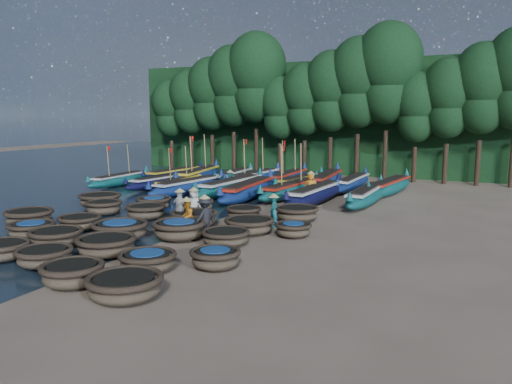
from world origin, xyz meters
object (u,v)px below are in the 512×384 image
at_px(long_boat_5, 248,190).
at_px(fisherman_1, 274,209).
at_px(long_boat_4, 231,186).
at_px(fisherman_0, 194,204).
at_px(fisherman_2, 187,216).
at_px(coracle_14, 226,237).
at_px(coracle_9, 215,258).
at_px(coracle_17, 194,218).
at_px(coracle_23, 244,213).
at_px(coracle_18, 249,225).
at_px(coracle_24, 297,213).
at_px(coracle_22, 197,205).
at_px(long_boat_3, 189,186).
at_px(coracle_4, 125,286).
at_px(long_boat_1, 161,182).
at_px(long_boat_7, 315,194).
at_px(long_boat_16, 352,183).
at_px(coracle_20, 100,200).
at_px(long_boat_11, 234,176).
at_px(coracle_8, 148,261).
at_px(long_boat_6, 291,189).
at_px(long_boat_10, 198,175).
at_px(long_boat_0, 120,179).
at_px(long_boat_12, 254,178).
at_px(coracle_2, 45,256).
at_px(long_boat_17, 389,186).
at_px(coracle_10, 29,217).
at_px(coracle_11, 80,222).
at_px(coracle_6, 56,237).
at_px(long_boat_14, 300,182).
at_px(long_boat_15, 326,180).
at_px(fisherman_6, 311,186).
at_px(fisherman_4, 180,207).
at_px(coracle_13, 179,229).
at_px(coracle_12, 120,230).
at_px(fisherman_3, 205,216).
at_px(coracle_19, 293,229).
at_px(coracle_21, 154,203).
at_px(coracle_16, 146,211).
at_px(long_boat_9, 174,174).
at_px(coracle_1, 2,250).
at_px(long_boat_8, 367,195).
at_px(coracle_15, 104,207).

height_order(long_boat_5, fisherman_1, fisherman_1).
xyz_separation_m(long_boat_4, fisherman_0, (2.28, -8.29, 0.30)).
bearing_deg(fisherman_2, coracle_14, 44.02).
bearing_deg(coracle_9, fisherman_1, 96.06).
xyz_separation_m(long_boat_4, long_boat_5, (1.79, -1.08, 0.02)).
xyz_separation_m(long_boat_5, fisherman_2, (1.62, -9.61, 0.26)).
height_order(coracle_17, coracle_23, coracle_17).
xyz_separation_m(coracle_18, coracle_24, (0.98, 3.49, 0.01)).
height_order(coracle_22, long_boat_3, long_boat_3).
distance_m(coracle_4, long_boat_1, 22.49).
relative_size(long_boat_7, long_boat_16, 1.10).
bearing_deg(coracle_17, long_boat_16, 75.69).
bearing_deg(coracle_20, long_boat_11, 82.13).
bearing_deg(coracle_8, long_boat_11, 110.17).
relative_size(long_boat_6, fisherman_1, 4.74).
bearing_deg(coracle_14, long_boat_10, 124.87).
distance_m(long_boat_0, long_boat_12, 10.13).
bearing_deg(coracle_18, coracle_2, -120.38).
distance_m(coracle_20, coracle_22, 5.83).
height_order(coracle_23, long_boat_17, long_boat_17).
xyz_separation_m(coracle_10, long_boat_0, (-5.42, 12.88, 0.01)).
bearing_deg(coracle_11, coracle_6, -63.62).
relative_size(coracle_23, long_boat_14, 0.28).
bearing_deg(long_boat_15, fisherman_6, -87.39).
xyz_separation_m(coracle_4, coracle_6, (-6.38, 3.48, -0.01)).
bearing_deg(coracle_6, fisherman_4, 65.17).
bearing_deg(long_boat_6, coracle_13, -85.57).
bearing_deg(coracle_12, coracle_4, -48.85).
bearing_deg(coracle_24, fisherman_3, -117.88).
height_order(coracle_19, long_boat_12, long_boat_12).
bearing_deg(long_boat_1, long_boat_10, 83.31).
height_order(coracle_13, coracle_21, coracle_13).
xyz_separation_m(coracle_19, coracle_24, (-1.04, 3.22, 0.06)).
relative_size(coracle_9, long_boat_0, 0.28).
height_order(coracle_19, long_boat_14, long_boat_14).
xyz_separation_m(coracle_24, fisherman_0, (-4.62, -2.30, 0.46)).
relative_size(coracle_16, long_boat_14, 0.26).
bearing_deg(long_boat_4, coracle_20, -118.98).
bearing_deg(coracle_11, long_boat_9, 110.14).
xyz_separation_m(long_boat_3, fisherman_4, (5.07, -8.64, 0.40)).
relative_size(coracle_17, long_boat_10, 0.27).
relative_size(coracle_1, long_boat_9, 0.26).
relative_size(long_boat_8, long_boat_12, 0.99).
distance_m(coracle_4, long_boat_9, 26.63).
distance_m(coracle_9, long_boat_7, 13.91).
bearing_deg(coracle_24, coracle_21, -175.67).
bearing_deg(coracle_2, long_boat_8, 66.52).
distance_m(coracle_16, long_boat_8, 13.01).
bearing_deg(coracle_14, coracle_6, -153.36).
bearing_deg(long_boat_8, coracle_15, -141.93).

